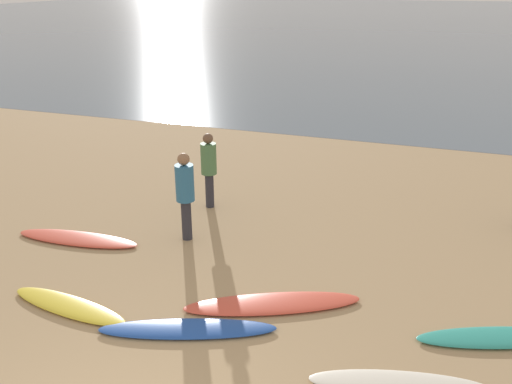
{
  "coord_description": "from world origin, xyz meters",
  "views": [
    {
      "loc": [
        2.59,
        -2.94,
        4.42
      ],
      "look_at": [
        -0.59,
        6.17,
        0.6
      ],
      "focal_mm": 38.48,
      "sensor_mm": 36.0,
      "label": 1
    }
  ],
  "objects_px": {
    "surfboard_4": "(188,329)",
    "person_2": "(185,190)",
    "person_3": "(209,164)",
    "surfboard_5": "(273,303)",
    "surfboard_3": "(69,306)",
    "surfboard_6": "(400,384)",
    "surfboard_7": "(499,337)",
    "surfboard_2": "(77,238)"
  },
  "relations": [
    {
      "from": "person_2",
      "to": "surfboard_5",
      "type": "bearing_deg",
      "value": 48.93
    },
    {
      "from": "surfboard_5",
      "to": "surfboard_6",
      "type": "height_order",
      "value": "surfboard_5"
    },
    {
      "from": "surfboard_2",
      "to": "person_3",
      "type": "bearing_deg",
      "value": 48.54
    },
    {
      "from": "surfboard_4",
      "to": "surfboard_5",
      "type": "height_order",
      "value": "surfboard_4"
    },
    {
      "from": "surfboard_3",
      "to": "surfboard_6",
      "type": "height_order",
      "value": "surfboard_3"
    },
    {
      "from": "surfboard_4",
      "to": "person_3",
      "type": "bearing_deg",
      "value": 89.67
    },
    {
      "from": "surfboard_4",
      "to": "person_2",
      "type": "xyz_separation_m",
      "value": [
        -1.22,
        2.5,
        0.91
      ]
    },
    {
      "from": "person_3",
      "to": "surfboard_6",
      "type": "bearing_deg",
      "value": -87.31
    },
    {
      "from": "surfboard_6",
      "to": "person_3",
      "type": "xyz_separation_m",
      "value": [
        -4.2,
        4.14,
        0.88
      ]
    },
    {
      "from": "surfboard_2",
      "to": "surfboard_4",
      "type": "distance_m",
      "value": 3.54
    },
    {
      "from": "surfboard_3",
      "to": "surfboard_4",
      "type": "height_order",
      "value": "surfboard_4"
    },
    {
      "from": "surfboard_3",
      "to": "surfboard_5",
      "type": "relative_size",
      "value": 0.79
    },
    {
      "from": "surfboard_2",
      "to": "surfboard_6",
      "type": "xyz_separation_m",
      "value": [
        5.83,
        -1.95,
        -0.0
      ]
    },
    {
      "from": "surfboard_5",
      "to": "surfboard_7",
      "type": "xyz_separation_m",
      "value": [
        3.03,
        0.22,
        -0.0
      ]
    },
    {
      "from": "surfboard_4",
      "to": "person_2",
      "type": "bearing_deg",
      "value": 95.95
    },
    {
      "from": "surfboard_6",
      "to": "surfboard_7",
      "type": "height_order",
      "value": "surfboard_7"
    },
    {
      "from": "surfboard_6",
      "to": "surfboard_7",
      "type": "distance_m",
      "value": 1.75
    },
    {
      "from": "surfboard_4",
      "to": "surfboard_6",
      "type": "relative_size",
      "value": 1.14
    },
    {
      "from": "surfboard_7",
      "to": "person_2",
      "type": "relative_size",
      "value": 1.36
    },
    {
      "from": "surfboard_3",
      "to": "surfboard_7",
      "type": "distance_m",
      "value": 5.89
    },
    {
      "from": "person_3",
      "to": "surfboard_7",
      "type": "bearing_deg",
      "value": -70.55
    },
    {
      "from": "surfboard_4",
      "to": "surfboard_6",
      "type": "xyz_separation_m",
      "value": [
        2.78,
        -0.15,
        -0.01
      ]
    },
    {
      "from": "surfboard_2",
      "to": "surfboard_4",
      "type": "bearing_deg",
      "value": -35.4
    },
    {
      "from": "surfboard_2",
      "to": "person_2",
      "type": "xyz_separation_m",
      "value": [
        1.84,
        0.71,
        0.92
      ]
    },
    {
      "from": "surfboard_3",
      "to": "surfboard_4",
      "type": "distance_m",
      "value": 1.84
    },
    {
      "from": "surfboard_3",
      "to": "surfboard_6",
      "type": "distance_m",
      "value": 4.62
    },
    {
      "from": "surfboard_5",
      "to": "person_3",
      "type": "height_order",
      "value": "person_3"
    },
    {
      "from": "surfboard_3",
      "to": "surfboard_5",
      "type": "distance_m",
      "value": 2.91
    },
    {
      "from": "surfboard_4",
      "to": "person_3",
      "type": "relative_size",
      "value": 1.53
    },
    {
      "from": "surfboard_3",
      "to": "person_2",
      "type": "bearing_deg",
      "value": 83.78
    },
    {
      "from": "person_3",
      "to": "surfboard_4",
      "type": "bearing_deg",
      "value": -113.06
    },
    {
      "from": "surfboard_7",
      "to": "surfboard_4",
      "type": "bearing_deg",
      "value": 175.88
    },
    {
      "from": "person_2",
      "to": "person_3",
      "type": "bearing_deg",
      "value": -176.72
    },
    {
      "from": "surfboard_6",
      "to": "person_2",
      "type": "relative_size",
      "value": 1.3
    },
    {
      "from": "surfboard_2",
      "to": "person_3",
      "type": "distance_m",
      "value": 2.87
    },
    {
      "from": "surfboard_4",
      "to": "person_2",
      "type": "distance_m",
      "value": 2.93
    },
    {
      "from": "surfboard_3",
      "to": "person_2",
      "type": "height_order",
      "value": "person_2"
    },
    {
      "from": "surfboard_4",
      "to": "surfboard_5",
      "type": "xyz_separation_m",
      "value": [
        0.89,
        0.95,
        -0.0
      ]
    },
    {
      "from": "surfboard_2",
      "to": "surfboard_5",
      "type": "bearing_deg",
      "value": -17.0
    },
    {
      "from": "surfboard_2",
      "to": "surfboard_5",
      "type": "distance_m",
      "value": 4.03
    },
    {
      "from": "surfboard_4",
      "to": "surfboard_7",
      "type": "distance_m",
      "value": 4.09
    },
    {
      "from": "surfboard_5",
      "to": "surfboard_6",
      "type": "bearing_deg",
      "value": -55.75
    }
  ]
}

